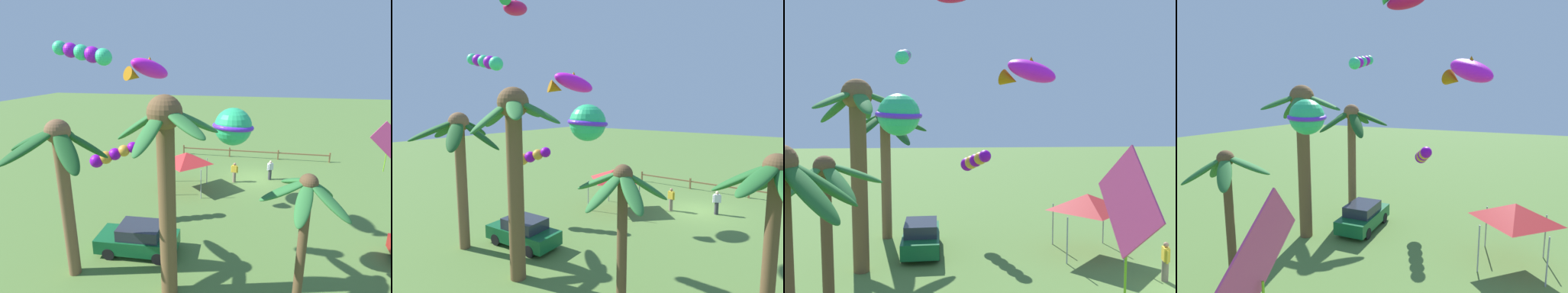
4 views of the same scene
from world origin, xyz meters
The scene contains 15 objects.
ground_plane centered at (0.00, 0.00, 0.00)m, with size 120.00×120.00×0.00m, color #567A38.
palm_tree_0 centered at (3.34, 13.36, 5.60)m, with size 3.82×3.87×8.05m.
palm_tree_1 centered at (-5.79, 12.67, 4.62)m, with size 3.22×3.10×6.15m.
palm_tree_2 centered at (7.88, 13.02, 5.17)m, with size 4.11×4.48×6.97m.
palm_tree_3 centered at (-1.58, 13.17, 4.14)m, with size 3.09×3.19×5.47m.
rail_fence centered at (0.17, -5.38, 0.61)m, with size 14.11×0.12×0.95m.
parked_car_0 centered at (5.57, 11.03, 0.75)m, with size 3.97×1.88×1.51m.
spectator_0 centered at (1.59, 1.11, 0.81)m, with size 0.54×0.31×1.59m.
spectator_1 centered at (-1.17, 0.02, 0.81)m, with size 0.49×0.39×1.59m.
festival_tent centered at (4.94, 3.19, 2.47)m, with size 2.86×2.86×2.85m.
kite_ball_0 centered at (1.13, 11.38, 6.61)m, with size 2.35×2.35×1.50m.
kite_tube_2 centered at (8.00, 8.35, 4.07)m, with size 2.52×1.54×1.34m.
kite_tube_3 centered at (7.02, 11.89, 9.43)m, with size 2.44×0.67×0.96m.
kite_fish_4 centered at (6.64, 5.76, 8.67)m, with size 2.64×3.18×1.77m.
kite_fish_6 centered at (7.52, 9.52, 12.64)m, with size 1.97×2.65×1.23m.
Camera 2 is at (-6.73, 21.90, 7.38)m, focal length 29.64 mm.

